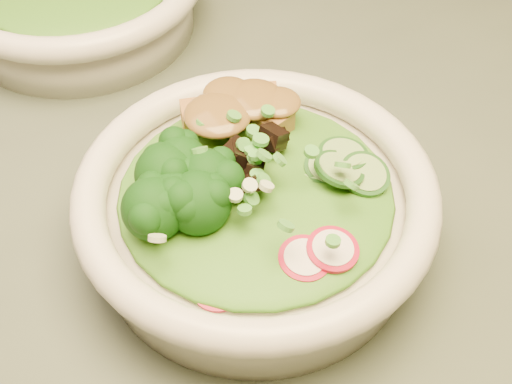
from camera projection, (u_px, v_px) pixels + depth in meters
name	position (u px, v px, depth m)	size (l,w,h in m)	color
dining_table	(294.00, 263.00, 0.64)	(1.20, 0.80, 0.75)	black
salad_bowl	(256.00, 210.00, 0.49)	(0.25, 0.25, 0.07)	silver
lettuce_bed	(256.00, 191.00, 0.47)	(0.19, 0.19, 0.02)	#286415
broccoli_florets	(171.00, 197.00, 0.45)	(0.07, 0.06, 0.04)	black
radish_slices	(288.00, 258.00, 0.43)	(0.10, 0.04, 0.02)	maroon
cucumber_slices	(342.00, 163.00, 0.48)	(0.06, 0.06, 0.03)	#91BD69
mushroom_heap	(251.00, 167.00, 0.47)	(0.06, 0.06, 0.04)	black
tofu_cubes	(235.00, 123.00, 0.50)	(0.08, 0.05, 0.03)	#995E33
peanut_sauce	(235.00, 110.00, 0.49)	(0.06, 0.05, 0.01)	brown
scallion_garnish	(256.00, 169.00, 0.46)	(0.18, 0.18, 0.02)	green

